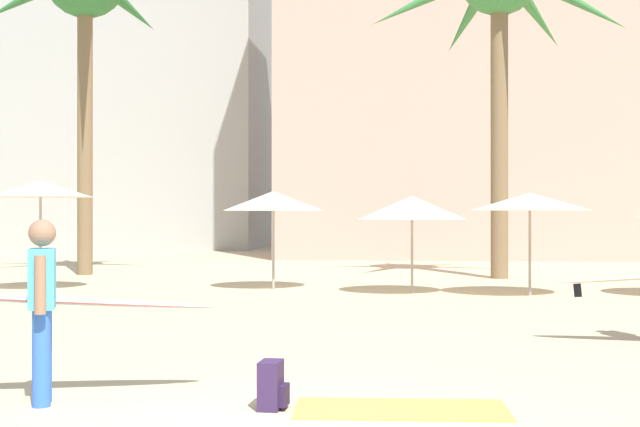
{
  "coord_description": "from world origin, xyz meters",
  "views": [
    {
      "loc": [
        1.04,
        -6.39,
        1.69
      ],
      "look_at": [
        -0.26,
        6.64,
        1.71
      ],
      "focal_mm": 48.93,
      "sensor_mm": 36.0,
      "label": 1
    }
  ],
  "objects_px": {
    "cafe_umbrella_4": "(273,201)",
    "cafe_umbrella_5": "(530,202)",
    "person_near_left": "(48,302)",
    "backpack": "(272,386)",
    "beach_towel": "(401,409)",
    "cafe_umbrella_0": "(40,189)",
    "cafe_umbrella_3": "(412,208)"
  },
  "relations": [
    {
      "from": "cafe_umbrella_4",
      "to": "cafe_umbrella_5",
      "type": "relative_size",
      "value": 0.91
    },
    {
      "from": "cafe_umbrella_5",
      "to": "person_near_left",
      "type": "distance_m",
      "value": 12.45
    },
    {
      "from": "backpack",
      "to": "person_near_left",
      "type": "distance_m",
      "value": 2.19
    },
    {
      "from": "cafe_umbrella_4",
      "to": "person_near_left",
      "type": "xyz_separation_m",
      "value": [
        -0.2,
        -12.06,
        -1.11
      ]
    },
    {
      "from": "beach_towel",
      "to": "backpack",
      "type": "distance_m",
      "value": 1.14
    },
    {
      "from": "beach_towel",
      "to": "backpack",
      "type": "xyz_separation_m",
      "value": [
        -1.12,
        -0.08,
        0.19
      ]
    },
    {
      "from": "cafe_umbrella_5",
      "to": "cafe_umbrella_0",
      "type": "bearing_deg",
      "value": 178.43
    },
    {
      "from": "person_near_left",
      "to": "cafe_umbrella_4",
      "type": "bearing_deg",
      "value": 69.38
    },
    {
      "from": "cafe_umbrella_5",
      "to": "beach_towel",
      "type": "distance_m",
      "value": 11.48
    },
    {
      "from": "backpack",
      "to": "person_near_left",
      "type": "bearing_deg",
      "value": -179.9
    },
    {
      "from": "cafe_umbrella_4",
      "to": "person_near_left",
      "type": "height_order",
      "value": "cafe_umbrella_4"
    },
    {
      "from": "person_near_left",
      "to": "cafe_umbrella_3",
      "type": "bearing_deg",
      "value": 53.69
    },
    {
      "from": "cafe_umbrella_0",
      "to": "beach_towel",
      "type": "height_order",
      "value": "cafe_umbrella_0"
    },
    {
      "from": "cafe_umbrella_0",
      "to": "backpack",
      "type": "relative_size",
      "value": 5.86
    },
    {
      "from": "cafe_umbrella_4",
      "to": "cafe_umbrella_5",
      "type": "height_order",
      "value": "cafe_umbrella_4"
    },
    {
      "from": "cafe_umbrella_5",
      "to": "person_near_left",
      "type": "xyz_separation_m",
      "value": [
        -5.81,
        -10.96,
        -1.07
      ]
    },
    {
      "from": "beach_towel",
      "to": "backpack",
      "type": "height_order",
      "value": "backpack"
    },
    {
      "from": "cafe_umbrella_5",
      "to": "beach_towel",
      "type": "bearing_deg",
      "value": -103.36
    },
    {
      "from": "cafe_umbrella_0",
      "to": "person_near_left",
      "type": "xyz_separation_m",
      "value": [
        4.98,
        -11.25,
        -1.37
      ]
    },
    {
      "from": "cafe_umbrella_5",
      "to": "beach_towel",
      "type": "relative_size",
      "value": 1.36
    },
    {
      "from": "beach_towel",
      "to": "backpack",
      "type": "relative_size",
      "value": 4.39
    },
    {
      "from": "cafe_umbrella_0",
      "to": "cafe_umbrella_5",
      "type": "height_order",
      "value": "cafe_umbrella_0"
    },
    {
      "from": "cafe_umbrella_3",
      "to": "beach_towel",
      "type": "bearing_deg",
      "value": -90.8
    },
    {
      "from": "cafe_umbrella_0",
      "to": "beach_towel",
      "type": "relative_size",
      "value": 1.34
    },
    {
      "from": "cafe_umbrella_3",
      "to": "person_near_left",
      "type": "bearing_deg",
      "value": -106.67
    },
    {
      "from": "cafe_umbrella_3",
      "to": "backpack",
      "type": "height_order",
      "value": "cafe_umbrella_3"
    },
    {
      "from": "cafe_umbrella_0",
      "to": "cafe_umbrella_4",
      "type": "distance_m",
      "value": 5.25
    },
    {
      "from": "cafe_umbrella_4",
      "to": "backpack",
      "type": "relative_size",
      "value": 5.46
    },
    {
      "from": "cafe_umbrella_0",
      "to": "cafe_umbrella_5",
      "type": "xyz_separation_m",
      "value": [
        10.79,
        -0.3,
        -0.3
      ]
    },
    {
      "from": "cafe_umbrella_4",
      "to": "cafe_umbrella_5",
      "type": "distance_m",
      "value": 5.71
    },
    {
      "from": "cafe_umbrella_0",
      "to": "person_near_left",
      "type": "distance_m",
      "value": 12.38
    },
    {
      "from": "cafe_umbrella_3",
      "to": "beach_towel",
      "type": "distance_m",
      "value": 11.4
    }
  ]
}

